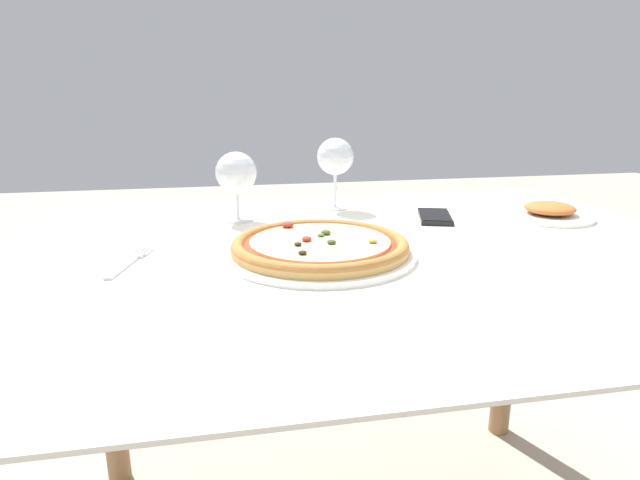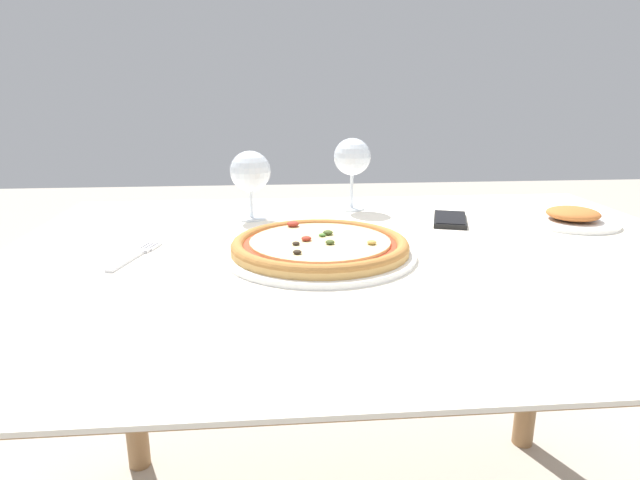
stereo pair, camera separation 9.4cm
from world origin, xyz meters
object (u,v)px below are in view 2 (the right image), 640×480
at_px(wine_glass_far_left, 250,173).
at_px(side_plate, 573,218).
at_px(dining_table, 365,293).
at_px(wine_glass_far_right, 352,158).
at_px(pizza_plate, 320,247).
at_px(cell_phone, 450,219).
at_px(fork, 135,255).

relative_size(wine_glass_far_left, side_plate, 0.80).
relative_size(dining_table, wine_glass_far_right, 7.69).
distance_m(pizza_plate, side_plate, 0.60).
bearing_deg(cell_phone, side_plate, -10.04).
bearing_deg(pizza_plate, wine_glass_far_left, 113.70).
bearing_deg(dining_table, fork, 179.62).
distance_m(dining_table, pizza_plate, 0.13).
relative_size(pizza_plate, wine_glass_far_left, 2.19).
bearing_deg(dining_table, wine_glass_far_left, 128.26).
distance_m(dining_table, cell_phone, 0.32).
height_order(cell_phone, side_plate, side_plate).
height_order(fork, side_plate, side_plate).
bearing_deg(side_plate, wine_glass_far_right, 157.18).
height_order(pizza_plate, cell_phone, pizza_plate).
relative_size(dining_table, cell_phone, 8.48).
xyz_separation_m(pizza_plate, fork, (-0.33, 0.03, -0.01)).
height_order(fork, wine_glass_far_right, wine_glass_far_right).
relative_size(wine_glass_far_left, cell_phone, 0.98).
distance_m(dining_table, fork, 0.42).
bearing_deg(fork, wine_glass_far_left, 54.26).
bearing_deg(wine_glass_far_right, wine_glass_far_left, -161.32).
relative_size(pizza_plate, side_plate, 1.76).
distance_m(dining_table, wine_glass_far_right, 0.42).
relative_size(pizza_plate, cell_phone, 2.15).
bearing_deg(cell_phone, wine_glass_far_left, 171.49).
xyz_separation_m(wine_glass_far_left, wine_glass_far_right, (0.24, 0.08, 0.02)).
bearing_deg(side_plate, dining_table, -161.58).
relative_size(pizza_plate, fork, 2.02).
height_order(fork, cell_phone, cell_phone).
distance_m(fork, cell_phone, 0.67).
bearing_deg(wine_glass_far_left, wine_glass_far_right, 18.68).
relative_size(fork, cell_phone, 1.06).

